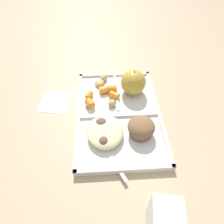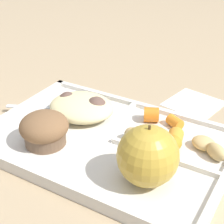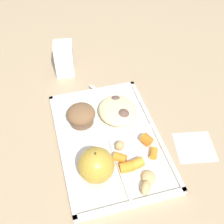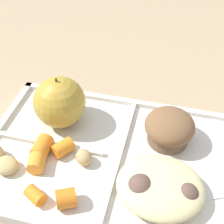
{
  "view_description": "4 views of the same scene",
  "coord_description": "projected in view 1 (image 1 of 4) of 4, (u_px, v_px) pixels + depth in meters",
  "views": [
    {
      "loc": [
        0.43,
        -0.05,
        0.51
      ],
      "look_at": [
        0.04,
        -0.02,
        0.07
      ],
      "focal_mm": 32.67,
      "sensor_mm": 36.0,
      "label": 1
    },
    {
      "loc": [
        -0.25,
        0.42,
        0.35
      ],
      "look_at": [
        0.0,
        -0.02,
        0.05
      ],
      "focal_mm": 57.43,
      "sensor_mm": 36.0,
      "label": 2
    },
    {
      "loc": [
        -0.5,
        0.13,
        0.66
      ],
      "look_at": [
        0.04,
        -0.02,
        0.07
      ],
      "focal_mm": 49.49,
      "sensor_mm": 36.0,
      "label": 3
    },
    {
      "loc": [
        0.08,
        -0.29,
        0.4
      ],
      "look_at": [
        -0.01,
        0.05,
        0.06
      ],
      "focal_mm": 50.4,
      "sensor_mm": 36.0,
      "label": 4
    }
  ],
  "objects": [
    {
      "name": "ground",
      "position": [
        118.0,
        116.0,
        0.67
      ],
      "size": [
        6.0,
        6.0,
        0.0
      ],
      "primitive_type": "plane",
      "color": "tan"
    },
    {
      "name": "lunch_tray",
      "position": [
        118.0,
        114.0,
        0.66
      ],
      "size": [
        0.4,
        0.27,
        0.02
      ],
      "color": "silver",
      "rests_on": "ground"
    },
    {
      "name": "green_apple",
      "position": [
        133.0,
        82.0,
        0.69
      ],
      "size": [
        0.09,
        0.09,
        0.09
      ],
      "color": "#B79333",
      "rests_on": "lunch_tray"
    },
    {
      "name": "bran_muffin",
      "position": [
        141.0,
        128.0,
        0.58
      ],
      "size": [
        0.08,
        0.08,
        0.05
      ],
      "color": "brown",
      "rests_on": "lunch_tray"
    },
    {
      "name": "carrot_slice_small",
      "position": [
        90.0,
        103.0,
        0.67
      ],
      "size": [
        0.04,
        0.04,
        0.03
      ],
      "primitive_type": "cylinder",
      "rotation": [
        0.0,
        1.57,
        3.59
      ],
      "color": "orange",
      "rests_on": "lunch_tray"
    },
    {
      "name": "carrot_slice_large",
      "position": [
        114.0,
        95.0,
        0.69
      ],
      "size": [
        0.04,
        0.04,
        0.02
      ],
      "primitive_type": "cylinder",
      "rotation": [
        0.0,
        1.57,
        0.94
      ],
      "color": "orange",
      "rests_on": "lunch_tray"
    },
    {
      "name": "carrot_slice_near_corner",
      "position": [
        104.0,
        90.0,
        0.71
      ],
      "size": [
        0.03,
        0.04,
        0.03
      ],
      "primitive_type": "cylinder",
      "rotation": [
        0.0,
        1.57,
        1.78
      ],
      "color": "orange",
      "rests_on": "lunch_tray"
    },
    {
      "name": "carrot_slice_edge",
      "position": [
        89.0,
        95.0,
        0.7
      ],
      "size": [
        0.03,
        0.03,
        0.02
      ],
      "primitive_type": "cylinder",
      "rotation": [
        0.0,
        1.57,
        5.8
      ],
      "color": "orange",
      "rests_on": "lunch_tray"
    },
    {
      "name": "carrot_slice_diagonal",
      "position": [
        112.0,
        89.0,
        0.71
      ],
      "size": [
        0.03,
        0.03,
        0.03
      ],
      "primitive_type": "cylinder",
      "rotation": [
        0.0,
        1.57,
        4.7
      ],
      "color": "orange",
      "rests_on": "lunch_tray"
    },
    {
      "name": "potato_chunk_large",
      "position": [
        104.0,
        78.0,
        0.76
      ],
      "size": [
        0.04,
        0.04,
        0.03
      ],
      "primitive_type": "ellipsoid",
      "rotation": [
        0.0,
        0.0,
        2.59
      ],
      "color": "tan",
      "rests_on": "lunch_tray"
    },
    {
      "name": "potato_chunk_golden",
      "position": [
        112.0,
        103.0,
        0.67
      ],
      "size": [
        0.04,
        0.04,
        0.02
      ],
      "primitive_type": "ellipsoid",
      "rotation": [
        0.0,
        0.0,
        2.42
      ],
      "color": "tan",
      "rests_on": "lunch_tray"
    },
    {
      "name": "potato_chunk_browned",
      "position": [
        99.0,
        83.0,
        0.74
      ],
      "size": [
        0.04,
        0.04,
        0.02
      ],
      "primitive_type": "ellipsoid",
      "rotation": [
        0.0,
        0.0,
        6.09
      ],
      "color": "tan",
      "rests_on": "lunch_tray"
    },
    {
      "name": "egg_noodle_pile",
      "position": [
        105.0,
        132.0,
        0.59
      ],
      "size": [
        0.12,
        0.11,
        0.03
      ],
      "primitive_type": "ellipsoid",
      "color": "beige",
      "rests_on": "lunch_tray"
    },
    {
      "name": "meatball_side",
      "position": [
        99.0,
        125.0,
        0.61
      ],
      "size": [
        0.03,
        0.03,
        0.03
      ],
      "primitive_type": "sphere",
      "color": "#755B4C",
      "rests_on": "lunch_tray"
    },
    {
      "name": "meatball_front",
      "position": [
        101.0,
        124.0,
        0.6
      ],
      "size": [
        0.04,
        0.04,
        0.04
      ],
      "primitive_type": "sphere",
      "color": "brown",
      "rests_on": "lunch_tray"
    },
    {
      "name": "meatball_back",
      "position": [
        104.0,
        142.0,
        0.56
      ],
      "size": [
        0.04,
        0.04,
        0.04
      ],
      "primitive_type": "sphere",
      "color": "brown",
      "rests_on": "lunch_tray"
    },
    {
      "name": "meatball_center",
      "position": [
        107.0,
        134.0,
        0.58
      ],
      "size": [
        0.03,
        0.03,
        0.03
      ],
      "primitive_type": "sphere",
      "color": "#755B4C",
      "rests_on": "lunch_tray"
    },
    {
      "name": "plastic_fork",
      "position": [
        109.0,
        154.0,
        0.56
      ],
      "size": [
        0.15,
        0.08,
        0.0
      ],
      "color": "silver",
      "rests_on": "lunch_tray"
    },
    {
      "name": "milk_carton",
      "position": [
        163.0,
        219.0,
        0.41
      ],
      "size": [
        0.07,
        0.07,
        0.11
      ],
      "primitive_type": "cube",
      "rotation": [
        0.0,
        0.0,
        -0.17
      ],
      "color": "white",
      "rests_on": "ground"
    },
    {
      "name": "paper_napkin",
      "position": [
        55.0,
        102.0,
        0.71
      ],
      "size": [
        0.12,
        0.12,
        0.0
      ],
      "primitive_type": "cube",
      "rotation": [
        0.0,
        0.0,
        -0.19
      ],
      "color": "white",
      "rests_on": "ground"
    }
  ]
}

